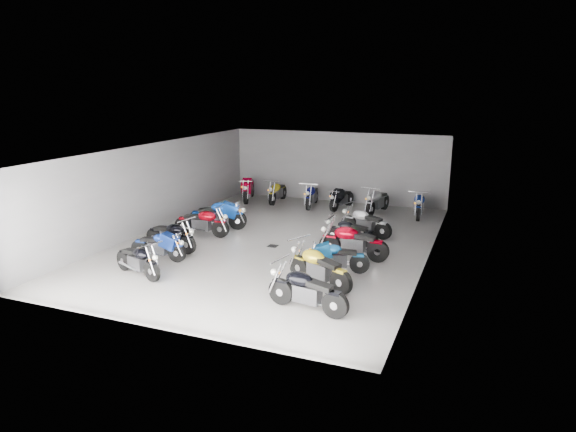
% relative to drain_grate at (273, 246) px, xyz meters
% --- Properties ---
extents(ground, '(14.00, 14.00, 0.00)m').
position_rel_drain_grate_xyz_m(ground, '(0.00, 0.50, -0.01)').
color(ground, gray).
rests_on(ground, ground).
extents(wall_back, '(10.00, 0.10, 3.20)m').
position_rel_drain_grate_xyz_m(wall_back, '(0.00, 7.50, 1.59)').
color(wall_back, slate).
rests_on(wall_back, ground).
extents(wall_left, '(0.10, 14.00, 3.20)m').
position_rel_drain_grate_xyz_m(wall_left, '(-5.00, 0.50, 1.59)').
color(wall_left, slate).
rests_on(wall_left, ground).
extents(wall_right, '(0.10, 14.00, 3.20)m').
position_rel_drain_grate_xyz_m(wall_right, '(5.00, 0.50, 1.59)').
color(wall_right, slate).
rests_on(wall_right, ground).
extents(ceiling, '(10.00, 14.00, 0.04)m').
position_rel_drain_grate_xyz_m(ceiling, '(0.00, 0.50, 3.21)').
color(ceiling, black).
rests_on(ceiling, wall_back).
extents(drain_grate, '(0.32, 0.32, 0.01)m').
position_rel_drain_grate_xyz_m(drain_grate, '(0.00, 0.00, 0.00)').
color(drain_grate, black).
rests_on(drain_grate, ground).
extents(motorcycle_left_a, '(1.90, 0.76, 0.86)m').
position_rel_drain_grate_xyz_m(motorcycle_left_a, '(-2.43, -3.95, 0.47)').
color(motorcycle_left_a, black).
rests_on(motorcycle_left_a, ground).
extents(motorcycle_left_b, '(1.90, 0.39, 0.83)m').
position_rel_drain_grate_xyz_m(motorcycle_left_b, '(-2.71, -2.58, 0.45)').
color(motorcycle_left_b, black).
rests_on(motorcycle_left_b, ground).
extents(motorcycle_left_c, '(2.08, 0.55, 0.92)m').
position_rel_drain_grate_xyz_m(motorcycle_left_c, '(-2.89, -1.64, 0.50)').
color(motorcycle_left_c, black).
rests_on(motorcycle_left_c, ground).
extents(motorcycle_left_d, '(2.11, 0.45, 0.93)m').
position_rel_drain_grate_xyz_m(motorcycle_left_d, '(-2.82, 0.19, 0.50)').
color(motorcycle_left_d, black).
rests_on(motorcycle_left_d, ground).
extents(motorcycle_left_e, '(2.17, 0.84, 0.98)m').
position_rel_drain_grate_xyz_m(motorcycle_left_e, '(-2.74, 1.18, 0.53)').
color(motorcycle_left_e, black).
rests_on(motorcycle_left_e, ground).
extents(motorcycle_right_a, '(2.14, 0.57, 0.94)m').
position_rel_drain_grate_xyz_m(motorcycle_right_a, '(2.76, -4.38, 0.51)').
color(motorcycle_right_a, black).
rests_on(motorcycle_right_a, ground).
extents(motorcycle_right_b, '(2.05, 1.05, 0.96)m').
position_rel_drain_grate_xyz_m(motorcycle_right_b, '(2.54, -2.78, 0.52)').
color(motorcycle_right_b, black).
rests_on(motorcycle_right_b, ground).
extents(motorcycle_right_c, '(1.83, 0.72, 0.83)m').
position_rel_drain_grate_xyz_m(motorcycle_right_c, '(2.68, -1.65, 0.45)').
color(motorcycle_right_c, black).
rests_on(motorcycle_right_c, ground).
extents(motorcycle_right_d, '(2.24, 0.46, 0.98)m').
position_rel_drain_grate_xyz_m(motorcycle_right_d, '(2.81, -0.24, 0.53)').
color(motorcycle_right_d, black).
rests_on(motorcycle_right_d, ground).
extents(motorcycle_right_e, '(1.89, 0.41, 0.83)m').
position_rel_drain_grate_xyz_m(motorcycle_right_e, '(2.37, 1.13, 0.45)').
color(motorcycle_right_e, black).
rests_on(motorcycle_right_e, ground).
extents(motorcycle_right_f, '(1.99, 0.77, 0.90)m').
position_rel_drain_grate_xyz_m(motorcycle_right_f, '(2.58, 2.38, 0.49)').
color(motorcycle_right_f, black).
rests_on(motorcycle_right_f, ground).
extents(motorcycle_back_a, '(0.85, 2.31, 1.04)m').
position_rel_drain_grate_xyz_m(motorcycle_back_a, '(-3.86, 6.10, 0.56)').
color(motorcycle_back_a, black).
rests_on(motorcycle_back_a, ground).
extents(motorcycle_back_b, '(0.43, 2.08, 0.91)m').
position_rel_drain_grate_xyz_m(motorcycle_back_b, '(-2.45, 6.24, 0.49)').
color(motorcycle_back_b, black).
rests_on(motorcycle_back_b, ground).
extents(motorcycle_back_c, '(0.50, 2.13, 0.94)m').
position_rel_drain_grate_xyz_m(motorcycle_back_c, '(-0.69, 5.97, 0.51)').
color(motorcycle_back_c, black).
rests_on(motorcycle_back_c, ground).
extents(motorcycle_back_d, '(0.59, 1.97, 0.88)m').
position_rel_drain_grate_xyz_m(motorcycle_back_d, '(0.65, 6.06, 0.47)').
color(motorcycle_back_d, black).
rests_on(motorcycle_back_d, ground).
extents(motorcycle_back_e, '(0.60, 2.21, 0.98)m').
position_rel_drain_grate_xyz_m(motorcycle_back_e, '(2.28, 5.85, 0.53)').
color(motorcycle_back_e, black).
rests_on(motorcycle_back_e, ground).
extents(motorcycle_back_f, '(0.48, 2.19, 0.96)m').
position_rel_drain_grate_xyz_m(motorcycle_back_f, '(4.00, 5.88, 0.52)').
color(motorcycle_back_f, black).
rests_on(motorcycle_back_f, ground).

